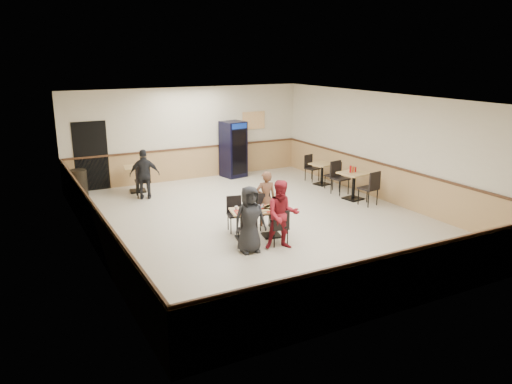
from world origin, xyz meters
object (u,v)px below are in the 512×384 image
side_table_far (322,171)px  back_table (137,175)px  diner_woman_right (282,215)px  diner_woman_left (250,219)px  main_table (258,219)px  side_table_near (354,182)px  pepsi_cooler (233,149)px  trash_bin (79,183)px  diner_man_opposite (266,199)px  lone_diner (145,174)px

side_table_far → back_table: back_table is taller
diner_woman_right → back_table: 6.15m
diner_woman_left → diner_woman_right: (0.69, -0.15, 0.04)m
main_table → back_table: 5.33m
side_table_near → pepsi_cooler: 4.51m
side_table_near → trash_bin: bearing=149.4°
diner_woman_left → diner_man_opposite: 1.71m
side_table_near → trash_bin: side_table_near is taller
diner_man_opposite → side_table_far: diner_man_opposite is taller
main_table → diner_woman_left: size_ratio=0.95×
lone_diner → pepsi_cooler: size_ratio=0.77×
main_table → lone_diner: 4.50m
pepsi_cooler → trash_bin: (-5.02, -0.04, -0.55)m
diner_man_opposite → lone_diner: bearing=-46.8°
diner_woman_left → diner_man_opposite: bearing=54.8°
trash_bin → diner_woman_left: bearing=-68.2°
pepsi_cooler → diner_woman_right: bearing=-117.3°
side_table_near → back_table: size_ratio=1.02×
side_table_near → lone_diner: bearing=151.5°
pepsi_cooler → trash_bin: bearing=169.6°
diner_woman_left → trash_bin: 6.63m
back_table → pepsi_cooler: size_ratio=0.44×
diner_woman_left → side_table_far: (4.57, 3.89, -0.25)m
diner_woman_left → back_table: size_ratio=1.72×
lone_diner → trash_bin: lone_diner is taller
back_table → trash_bin: 1.67m
diner_woman_left → side_table_far: size_ratio=1.84×
side_table_far → main_table: bearing=-141.1°
diner_woman_right → lone_diner: (-1.52, 5.08, -0.03)m
diner_man_opposite → pepsi_cooler: size_ratio=0.72×
main_table → side_table_near: 4.11m
main_table → diner_woman_right: bearing=-67.6°
diner_woman_left → back_table: diner_woman_left is taller
diner_woman_right → pepsi_cooler: bearing=93.0°
back_table → main_table: bearing=-75.0°
diner_man_opposite → trash_bin: diner_man_opposite is taller
diner_woman_left → diner_man_opposite: diner_woman_left is taller
main_table → side_table_far: (4.02, 3.23, 0.01)m
side_table_far → pepsi_cooler: 3.09m
pepsi_cooler → diner_woman_left: bearing=-123.3°
side_table_far → back_table: bearing=160.4°
lone_diner → side_table_far: (5.39, -1.04, -0.26)m
diner_woman_right → side_table_near: 4.34m
pepsi_cooler → diner_man_opposite: bearing=-117.5°
side_table_near → back_table: 6.40m
main_table → diner_woman_right: (0.14, -0.80, 0.30)m
main_table → lone_diner: (-1.38, 4.28, 0.27)m
diner_woman_left → side_table_far: diner_woman_left is taller
diner_woman_right → diner_man_opposite: 1.51m
main_table → back_table: bearing=117.3°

